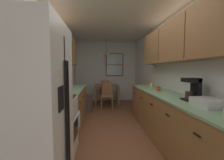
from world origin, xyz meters
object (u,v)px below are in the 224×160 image
(dining_table, at_px, (107,88))
(trash_bin, at_px, (87,103))
(storage_canister, at_px, (64,87))
(microwave_over_range, at_px, (44,50))
(dining_chair_near, at_px, (107,94))
(dish_rack, at_px, (208,102))
(mug_spare, at_px, (159,89))
(stove_range, at_px, (55,126))
(table_serving_bowl, at_px, (109,84))
(dining_chair_far, at_px, (105,90))
(coffee_maker, at_px, (193,89))
(refrigerator, at_px, (32,113))
(mug_by_coffeemaker, at_px, (151,85))

(dining_table, bearing_deg, trash_bin, -127.47)
(storage_canister, bearing_deg, microwave_over_range, -99.09)
(dining_chair_near, distance_m, dish_rack, 3.50)
(mug_spare, bearing_deg, dining_chair_near, 116.43)
(dining_chair_near, height_order, storage_canister, storage_canister)
(stove_range, xyz_separation_m, storage_canister, (-0.01, 0.67, 0.54))
(dining_chair_near, xyz_separation_m, mug_spare, (1.00, -2.01, 0.45))
(mug_spare, xyz_separation_m, table_serving_bowl, (-0.89, 2.62, -0.16))
(stove_range, bearing_deg, dining_chair_near, 70.39)
(trash_bin, bearing_deg, mug_spare, -45.11)
(storage_canister, height_order, dish_rack, storage_canister)
(dining_chair_far, relative_size, coffee_maker, 2.69)
(dining_chair_far, height_order, table_serving_bowl, dining_chair_far)
(mug_spare, bearing_deg, stove_range, -160.72)
(dining_chair_near, relative_size, mug_spare, 8.28)
(stove_range, distance_m, dining_chair_far, 3.93)
(refrigerator, distance_m, mug_by_coffeemaker, 2.94)
(coffee_maker, height_order, dish_rack, coffee_maker)
(dish_rack, bearing_deg, dining_chair_near, 108.20)
(microwave_over_range, xyz_separation_m, coffee_maker, (2.20, -0.25, -0.58))
(coffee_maker, xyz_separation_m, dish_rack, (-0.04, -0.35, -0.12))
(refrigerator, relative_size, microwave_over_range, 3.18)
(refrigerator, height_order, mug_spare, refrigerator)
(storage_canister, height_order, mug_spare, storage_canister)
(trash_bin, xyz_separation_m, table_serving_bowl, (0.78, 0.95, 0.50))
(dining_table, distance_m, mug_by_coffeemaker, 2.20)
(coffee_maker, bearing_deg, dining_chair_far, 105.90)
(refrigerator, distance_m, dining_chair_near, 3.61)
(mug_by_coffeemaker, distance_m, table_serving_bowl, 2.18)
(dining_chair_near, xyz_separation_m, dish_rack, (1.09, -3.30, 0.45))
(stove_range, bearing_deg, storage_canister, 90.47)
(dining_table, bearing_deg, storage_canister, -110.93)
(stove_range, relative_size, trash_bin, 1.91)
(storage_canister, height_order, coffee_maker, coffee_maker)
(storage_canister, bearing_deg, dining_table, 69.07)
(dining_table, bearing_deg, mug_by_coffeemaker, -60.41)
(dining_chair_near, bearing_deg, microwave_over_range, -111.71)
(coffee_maker, height_order, mug_by_coffeemaker, coffee_maker)
(refrigerator, distance_m, stove_range, 0.88)
(stove_range, bearing_deg, microwave_over_range, 179.97)
(dining_table, height_order, table_serving_bowl, table_serving_bowl)
(microwave_over_range, xyz_separation_m, trash_bin, (0.41, 2.36, -1.36))
(dish_rack, bearing_deg, table_serving_bowl, 104.02)
(refrigerator, xyz_separation_m, dish_rack, (2.02, 0.16, 0.03))
(mug_spare, bearing_deg, refrigerator, -143.26)
(dining_chair_far, xyz_separation_m, mug_spare, (1.04, -3.13, 0.45))
(stove_range, xyz_separation_m, mug_by_coffeemaker, (2.06, 1.37, 0.48))
(refrigerator, relative_size, dining_chair_far, 2.04)
(refrigerator, bearing_deg, table_serving_bowl, 75.60)
(microwave_over_range, height_order, dining_chair_far, microwave_over_range)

